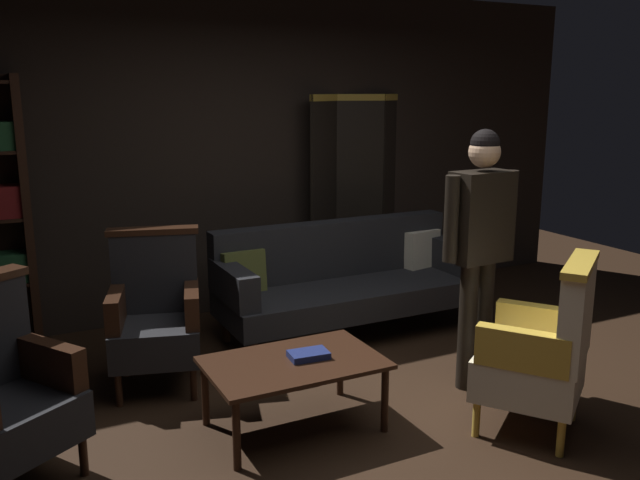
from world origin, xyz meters
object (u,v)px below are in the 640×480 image
Objects in this scene: armchair_wing_right at (156,314)px; book_navy_cloth at (309,355)px; armchair_gilt_accent at (542,351)px; standing_figure at (480,236)px; velvet_couch at (344,278)px; folding_screen at (360,192)px; coffee_table at (294,368)px.

book_navy_cloth is (0.66, -0.97, -0.05)m from armchair_wing_right.
standing_figure is at bearing 84.22° from armchair_gilt_accent.
armchair_gilt_accent is at bearing -29.83° from book_navy_cloth.
standing_figure reaches higher than book_navy_cloth.
velvet_couch is 1.97m from armchair_gilt_accent.
armchair_gilt_accent is (-0.45, -2.86, -0.50)m from folding_screen.
armchair_gilt_accent is 2.43m from armchair_wing_right.
armchair_wing_right is (-1.81, 1.63, 0.00)m from armchair_gilt_accent.
velvet_couch is at bearing -125.98° from folding_screen.
book_navy_cloth is (0.09, -0.00, 0.07)m from coffee_table.
book_navy_cloth is at bearing 150.17° from armchair_gilt_accent.
velvet_couch is 2.12× the size of coffee_table.
armchair_wing_right reaches higher than book_navy_cloth.
velvet_couch is 1.64m from armchair_wing_right.
standing_figure is at bearing -27.28° from armchair_wing_right.
folding_screen is at bearing 53.91° from book_navy_cloth.
folding_screen is 0.90× the size of velvet_couch.
folding_screen reaches higher than coffee_table.
book_navy_cloth is (-0.95, -1.30, -0.01)m from velvet_couch.
folding_screen reaches higher than book_navy_cloth.
folding_screen is 2.23m from standing_figure.
folding_screen is at bearing 52.34° from coffee_table.
folding_screen is at bearing 81.12° from armchair_gilt_accent.
coffee_table is at bearing 179.50° from book_navy_cloth.
coffee_table is at bearing 179.89° from standing_figure.
folding_screen is 8.40× the size of book_navy_cloth.
armchair_gilt_accent is 1.00× the size of armchair_wing_right.
folding_screen is at bearing 80.19° from standing_figure.
armchair_wing_right reaches higher than velvet_couch.
standing_figure is at bearing -78.30° from velvet_couch.
folding_screen is 1.23m from velvet_couch.
armchair_gilt_accent is at bearing -98.88° from folding_screen.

